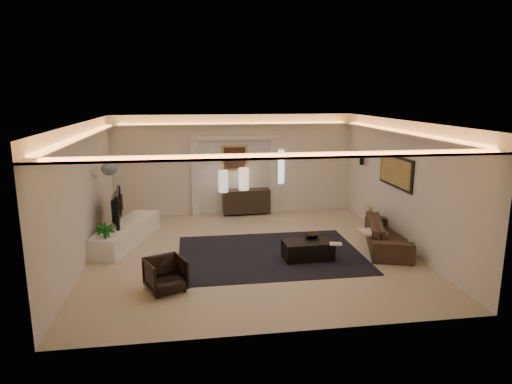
{
  "coord_description": "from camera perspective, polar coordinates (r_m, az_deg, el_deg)",
  "views": [
    {
      "loc": [
        -1.31,
        -9.47,
        3.49
      ],
      "look_at": [
        0.2,
        0.6,
        1.25
      ],
      "focal_mm": 31.56,
      "sensor_mm": 36.0,
      "label": 1
    }
  ],
  "objects": [
    {
      "name": "pilaster_left",
      "position": [
        13.09,
        -7.69,
        1.77
      ],
      "size": [
        0.22,
        0.2,
        2.2
      ],
      "primitive_type": "cube",
      "color": "silver",
      "rests_on": "ground"
    },
    {
      "name": "ceiling",
      "position": [
        9.58,
        -0.66,
        8.87
      ],
      "size": [
        7.0,
        7.0,
        0.0
      ],
      "primitive_type": "plane",
      "rotation": [
        3.14,
        0.0,
        0.0
      ],
      "color": "white",
      "rests_on": "ground"
    },
    {
      "name": "console",
      "position": [
        13.19,
        -1.24,
        -1.15
      ],
      "size": [
        1.39,
        0.5,
        0.68
      ],
      "primitive_type": "cube",
      "rotation": [
        0.0,
        0.0,
        0.06
      ],
      "color": "black",
      "rests_on": "ground"
    },
    {
      "name": "lamp_left",
      "position": [
        12.77,
        -4.18,
        1.54
      ],
      "size": [
        0.35,
        0.35,
        0.61
      ],
      "primitive_type": "cylinder",
      "rotation": [
        0.0,
        0.0,
        0.32
      ],
      "color": "beige",
      "rests_on": "console"
    },
    {
      "name": "bowl",
      "position": [
        10.0,
        7.08,
        -5.4
      ],
      "size": [
        0.33,
        0.33,
        0.08
      ],
      "primitive_type": "imported",
      "rotation": [
        0.0,
        0.0,
        -0.01
      ],
      "color": "black",
      "rests_on": "coffee_table"
    },
    {
      "name": "magazine",
      "position": [
        9.59,
        10.08,
        -6.43
      ],
      "size": [
        0.29,
        0.24,
        0.03
      ],
      "primitive_type": "cube",
      "rotation": [
        0.0,
        0.0,
        -0.24
      ],
      "color": "silver",
      "rests_on": "coffee_table"
    },
    {
      "name": "lamp_right",
      "position": [
        13.04,
        -1.56,
        1.79
      ],
      "size": [
        0.37,
        0.37,
        0.64
      ],
      "primitive_type": "cylinder",
      "rotation": [
        0.0,
        0.0,
        0.38
      ],
      "color": "beige",
      "rests_on": "console"
    },
    {
      "name": "wall_sconce",
      "position": [
        12.71,
        13.26,
        3.88
      ],
      "size": [
        0.12,
        0.12,
        0.22
      ],
      "primitive_type": "cylinder",
      "color": "black",
      "rests_on": "wall_right"
    },
    {
      "name": "art_panel_gold",
      "position": [
        11.01,
        17.2,
        2.49
      ],
      "size": [
        0.02,
        1.5,
        0.62
      ],
      "primitive_type": "cube",
      "color": "tan",
      "rests_on": "wall_right"
    },
    {
      "name": "wall_right",
      "position": [
        10.82,
        18.06,
        0.92
      ],
      "size": [
        0.0,
        7.0,
        7.0
      ],
      "primitive_type": "plane",
      "rotation": [
        1.57,
        0.0,
        -1.57
      ],
      "color": "silver",
      "rests_on": "ground"
    },
    {
      "name": "ginger_jar",
      "position": [
        10.79,
        -18.17,
        3.09
      ],
      "size": [
        0.47,
        0.47,
        0.38
      ],
      "primitive_type": "imported",
      "rotation": [
        0.0,
        0.0,
        -0.39
      ],
      "color": "slate",
      "rests_on": "wall_niche"
    },
    {
      "name": "media_ledge",
      "position": [
        11.17,
        -16.07,
        -5.1
      ],
      "size": [
        1.41,
        2.7,
        0.49
      ],
      "primitive_type": "cube",
      "rotation": [
        0.0,
        0.0,
        -0.3
      ],
      "color": "white",
      "rests_on": "ground"
    },
    {
      "name": "art_panel_frame",
      "position": [
        11.02,
        17.32,
        2.5
      ],
      "size": [
        0.04,
        1.64,
        0.74
      ],
      "primitive_type": "cube",
      "color": "black",
      "rests_on": "wall_right"
    },
    {
      "name": "floor",
      "position": [
        10.18,
        -0.62,
        -7.65
      ],
      "size": [
        7.0,
        7.0,
        0.0
      ],
      "primitive_type": "plane",
      "color": "#BFAF8A",
      "rests_on": "ground"
    },
    {
      "name": "plant",
      "position": [
        10.2,
        -18.59,
        -5.99
      ],
      "size": [
        0.59,
        0.59,
        0.77
      ],
      "primitive_type": "imported",
      "rotation": [
        0.0,
        0.0,
        0.56
      ],
      "color": "#10460F",
      "rests_on": "ground"
    },
    {
      "name": "painting_frame",
      "position": [
        13.14,
        -2.73,
        4.34
      ],
      "size": [
        0.74,
        0.04,
        0.74
      ],
      "primitive_type": "cube",
      "color": "tan",
      "rests_on": "wall_back"
    },
    {
      "name": "armchair",
      "position": [
        8.37,
        -11.38,
        -10.22
      ],
      "size": [
        0.86,
        0.87,
        0.61
      ],
      "primitive_type": "imported",
      "rotation": [
        0.0,
        0.0,
        0.4
      ],
      "color": "black",
      "rests_on": "ground"
    },
    {
      "name": "painting_canvas",
      "position": [
        13.11,
        -2.72,
        4.32
      ],
      "size": [
        0.62,
        0.02,
        0.62
      ],
      "primitive_type": "cube",
      "color": "#4C2D1E",
      "rests_on": "wall_back"
    },
    {
      "name": "figurine",
      "position": [
        12.36,
        -16.85,
        -1.47
      ],
      "size": [
        0.17,
        0.17,
        0.42
      ],
      "primitive_type": "cylinder",
      "rotation": [
        0.0,
        0.0,
        -0.13
      ],
      "color": "#392A1E",
      "rests_on": "media_ledge"
    },
    {
      "name": "pilaster_right",
      "position": [
        13.32,
        2.26,
        2.06
      ],
      "size": [
        0.22,
        0.2,
        2.2
      ],
      "primitive_type": "cube",
      "color": "silver",
      "rests_on": "ground"
    },
    {
      "name": "throw_pillow",
      "position": [
        11.66,
        14.08,
        -2.59
      ],
      "size": [
        0.17,
        0.4,
        0.38
      ],
      "primitive_type": "cube",
      "rotation": [
        0.0,
        0.0,
        -0.15
      ],
      "color": "tan",
      "rests_on": "sofa"
    },
    {
      "name": "alcove_header",
      "position": [
        13.0,
        -2.72,
        6.91
      ],
      "size": [
        2.52,
        0.2,
        0.12
      ],
      "primitive_type": "cube",
      "color": "silver",
      "rests_on": "wall_back"
    },
    {
      "name": "wall_front",
      "position": [
        6.44,
        3.67,
        -6.07
      ],
      "size": [
        7.0,
        0.0,
        7.0
      ],
      "primitive_type": "plane",
      "rotation": [
        -1.57,
        0.0,
        0.0
      ],
      "color": "silver",
      "rests_on": "ground"
    },
    {
      "name": "daylight_slit",
      "position": [
        13.39,
        3.04,
        3.19
      ],
      "size": [
        0.25,
        0.03,
        1.0
      ],
      "primitive_type": "cube",
      "color": "white",
      "rests_on": "wall_back"
    },
    {
      "name": "sofa",
      "position": [
        10.8,
        16.36,
        -5.15
      ],
      "size": [
        2.39,
        1.52,
        0.65
      ],
      "primitive_type": "imported",
      "rotation": [
        0.0,
        0.0,
        1.26
      ],
      "color": "brown",
      "rests_on": "ground"
    },
    {
      "name": "wall_back",
      "position": [
        13.2,
        -2.73,
        3.49
      ],
      "size": [
        7.0,
        0.0,
        7.0
      ],
      "primitive_type": "plane",
      "rotation": [
        1.57,
        0.0,
        0.0
      ],
      "color": "silver",
      "rests_on": "ground"
    },
    {
      "name": "coffee_table",
      "position": [
        9.77,
        6.57,
        -7.32
      ],
      "size": [
        1.07,
        0.61,
        0.39
      ],
      "primitive_type": "cube",
      "rotation": [
        0.0,
        0.0,
        0.04
      ],
      "color": "black",
      "rests_on": "ground"
    },
    {
      "name": "wall_left",
      "position": [
        9.93,
        -21.07,
        -0.29
      ],
      "size": [
        0.0,
        7.0,
        7.0
      ],
      "primitive_type": "plane",
      "rotation": [
        1.57,
        0.0,
        1.57
      ],
      "color": "silver",
      "rests_on": "ground"
    },
    {
      "name": "throw_blanket",
      "position": [
        10.12,
        14.52,
        -4.89
      ],
      "size": [
        0.52,
        0.43,
        0.06
      ],
      "primitive_type": "cube",
      "rotation": [
        0.0,
        0.0,
        0.01
      ],
      "color": "silver",
      "rests_on": "sofa"
    },
    {
      "name": "area_rug",
      "position": [
        10.05,
        1.82,
        -7.88
      ],
      "size": [
        4.0,
        3.0,
        0.01
      ],
      "primitive_type": "cube",
      "color": "black",
      "rests_on": "ground"
    },
    {
      "name": "tv",
      "position": [
        11.15,
        -17.75,
        -1.95
      ],
      "size": [
        1.36,
        0.31,
        0.78
      ],
      "primitive_type": "imported",
      "rotation": [
        0.0,
        0.0,
        1.67
      ],
      "color": "black",
      "rests_on": "media_ledge"
    },
    {
      "name": "wall_niche",
      "position": [
        11.23,
        -19.35,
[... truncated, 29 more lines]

